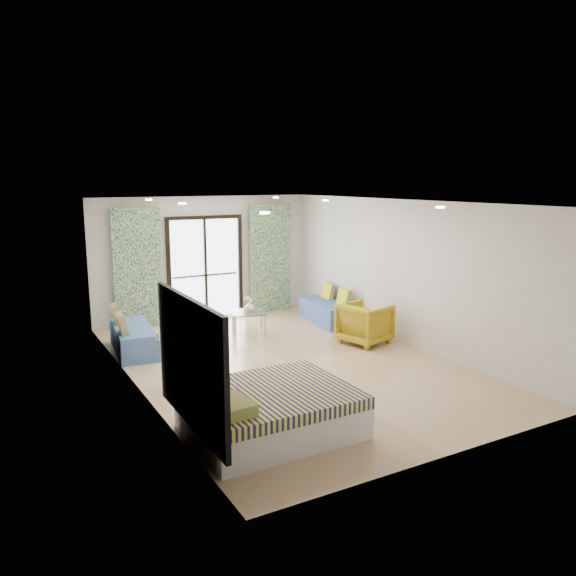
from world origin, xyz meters
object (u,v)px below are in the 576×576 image
daybed_left (133,338)px  armchair (365,321)px  coffee_table (248,314)px  bed (269,410)px  daybed_right (327,311)px

daybed_left → armchair: (3.98, -1.61, 0.17)m
armchair → daybed_left: bearing=53.1°
daybed_left → coffee_table: daybed_left is taller
daybed_left → coffee_table: size_ratio=2.02×
bed → daybed_right: (3.59, 4.20, -0.04)m
daybed_left → coffee_table: bearing=8.5°
bed → daybed_left: daybed_left is taller
bed → armchair: armchair is taller
daybed_left → coffee_table: 2.36m
coffee_table → armchair: bearing=-46.5°
bed → armchair: (3.34, 2.52, 0.14)m
bed → daybed_left: (-0.64, 4.13, -0.03)m
bed → coffee_table: coffee_table is taller
bed → daybed_right: daybed_right is taller
bed → armchair: bearing=37.0°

